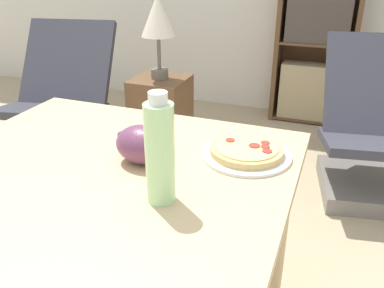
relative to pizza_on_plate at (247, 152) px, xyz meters
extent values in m
cube|color=#D1B27F|center=(-0.36, -0.23, -0.03)|extent=(1.04, 0.94, 0.03)
cylinder|color=#D1B27F|center=(-0.82, 0.18, -0.42)|extent=(0.06, 0.06, 0.73)
cylinder|color=#D1B27F|center=(0.10, 0.18, -0.42)|extent=(0.06, 0.06, 0.73)
cylinder|color=white|center=(0.00, 0.00, -0.01)|extent=(0.26, 0.26, 0.01)
cylinder|color=#DBB26B|center=(0.00, 0.00, 0.00)|extent=(0.22, 0.22, 0.02)
cylinder|color=#EACC7A|center=(0.00, 0.00, 0.02)|extent=(0.19, 0.19, 0.00)
cylinder|color=#A83328|center=(0.05, 0.01, 0.02)|extent=(0.03, 0.03, 0.00)
cylinder|color=#A83328|center=(0.06, -0.02, 0.02)|extent=(0.03, 0.03, 0.00)
cylinder|color=#A83328|center=(0.02, 0.01, 0.02)|extent=(0.03, 0.03, 0.00)
cylinder|color=#A83328|center=(-0.06, 0.02, 0.02)|extent=(0.03, 0.03, 0.00)
cylinder|color=#A83328|center=(0.05, 0.04, 0.02)|extent=(0.03, 0.03, 0.00)
ellipsoid|color=#6B3856|center=(-0.27, -0.14, 0.04)|extent=(0.16, 0.12, 0.11)
sphere|color=#6B3856|center=(-0.24, -0.11, 0.04)|extent=(0.02, 0.02, 0.02)
sphere|color=#6B3856|center=(-0.33, -0.11, 0.02)|extent=(0.02, 0.02, 0.02)
sphere|color=#6B3856|center=(-0.31, -0.08, 0.00)|extent=(0.03, 0.03, 0.03)
sphere|color=#6B3856|center=(-0.34, -0.13, 0.05)|extent=(0.02, 0.02, 0.02)
sphere|color=#6B3856|center=(-0.19, -0.13, 0.01)|extent=(0.03, 0.03, 0.03)
sphere|color=#6B3856|center=(-0.21, -0.13, 0.05)|extent=(0.02, 0.02, 0.02)
cylinder|color=#B7EAA3|center=(-0.14, -0.30, 0.11)|extent=(0.07, 0.07, 0.25)
cylinder|color=white|center=(-0.14, -0.30, 0.25)|extent=(0.04, 0.04, 0.03)
cube|color=slate|center=(-1.54, 1.06, -0.73)|extent=(0.68, 0.66, 0.10)
cube|color=#383842|center=(-1.54, 0.98, -0.42)|extent=(0.72, 0.62, 0.14)
cube|color=#383842|center=(-1.59, 1.28, -0.18)|extent=(0.70, 0.53, 0.55)
cube|color=slate|center=(0.49, 1.26, -0.73)|extent=(0.67, 0.65, 0.10)
cube|color=#383842|center=(0.49, 1.18, -0.42)|extent=(0.71, 0.61, 0.14)
cube|color=#383842|center=(0.45, 1.48, -0.18)|extent=(0.69, 0.52, 0.55)
cube|color=brown|center=(-0.30, 2.35, -0.13)|extent=(0.04, 0.26, 1.31)
cube|color=brown|center=(0.29, 2.35, -0.13)|extent=(0.04, 0.26, 1.31)
cube|color=brown|center=(0.00, 2.48, -0.13)|extent=(0.62, 0.01, 1.31)
cube|color=brown|center=(0.00, 2.35, -0.76)|extent=(0.55, 0.25, 0.02)
cube|color=tan|center=(0.00, 2.33, -0.52)|extent=(0.48, 0.18, 0.46)
cube|color=brown|center=(0.00, 2.35, -0.13)|extent=(0.55, 0.25, 0.02)
cube|color=#4C423D|center=(0.00, 2.33, 0.11)|extent=(0.48, 0.18, 0.46)
cube|color=brown|center=(-0.87, 1.25, -0.49)|extent=(0.34, 0.34, 0.57)
cylinder|color=#665B51|center=(-0.87, 1.25, -0.18)|extent=(0.11, 0.11, 0.06)
cylinder|color=#665B51|center=(-0.87, 1.25, -0.04)|extent=(0.02, 0.02, 0.21)
cone|color=beige|center=(-0.87, 1.25, 0.18)|extent=(0.21, 0.21, 0.25)
camera|label=1|loc=(0.23, -1.06, 0.53)|focal=38.00mm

